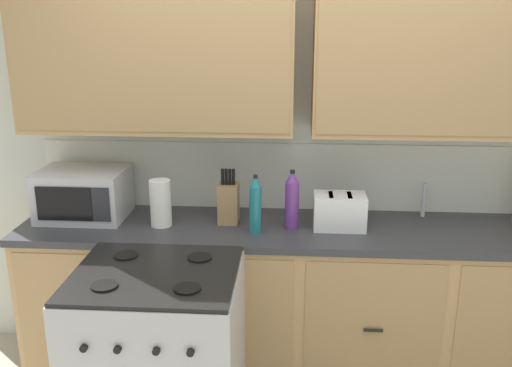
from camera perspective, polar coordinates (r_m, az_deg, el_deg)
The scene contains 10 objects.
wall_unit at distance 3.15m, azimuth 4.81°, elevation 9.51°, with size 4.28×0.40×2.44m.
counter_run at distance 3.33m, azimuth 4.33°, elevation -11.67°, with size 3.11×0.64×0.94m.
stove_range at distance 2.87m, azimuth -9.67°, elevation -17.27°, with size 0.76×0.68×0.95m.
microwave at distance 3.37m, azimuth -16.99°, elevation -1.00°, with size 0.48×0.37×0.28m.
toaster at distance 3.11m, azimuth 8.41°, elevation -2.79°, with size 0.28×0.18×0.19m.
knife_block at distance 3.16m, azimuth -2.78°, elevation -1.90°, with size 0.11×0.14×0.31m.
sink_faucet at distance 3.39m, azimuth 16.54°, elevation -1.59°, with size 0.02×0.02×0.20m, color #B2B5BA.
paper_towel_roll at distance 3.14m, azimuth -9.58°, elevation -1.95°, with size 0.12×0.12×0.26m, color white.
bottle_teal at distance 2.99m, azimuth -0.07°, elevation -2.16°, with size 0.06×0.06×0.32m.
bottle_violet at distance 3.06m, azimuth 3.64°, elevation -1.68°, with size 0.08×0.08×0.33m.
Camera 1 is at (-0.04, -2.63, 2.06)m, focal length 39.72 mm.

